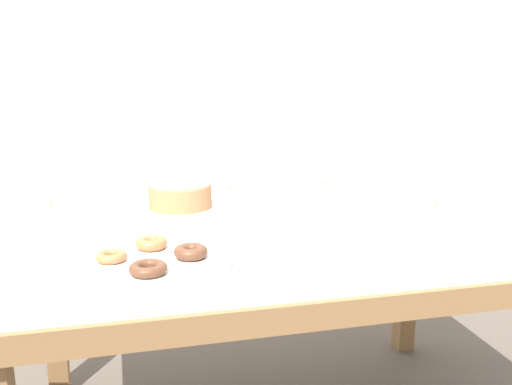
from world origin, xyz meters
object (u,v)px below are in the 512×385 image
object	(u,v)px
cake_chocolate_round	(180,199)
tealight_left_edge	(437,207)
tealight_centre	(51,206)
plate_stack	(380,180)
tealight_near_cakes	(230,191)
pastry_platter	(154,260)
tealight_right_edge	(325,186)

from	to	relation	value
cake_chocolate_round	tealight_left_edge	size ratio (longest dim) A/B	6.51
tealight_centre	plate_stack	bearing A→B (deg)	1.93
plate_stack	cake_chocolate_round	bearing A→B (deg)	-168.63
cake_chocolate_round	tealight_left_edge	xyz separation A→B (m)	(0.75, -0.17, -0.03)
plate_stack	tealight_near_cakes	size ratio (longest dim) A/B	5.25
plate_stack	tealight_centre	bearing A→B (deg)	-178.07
pastry_platter	tealight_near_cakes	bearing A→B (deg)	65.16
tealight_right_edge	tealight_left_edge	bearing A→B (deg)	-58.71
tealight_centre	tealight_right_edge	distance (m)	0.91
cake_chocolate_round	tealight_left_edge	world-z (taller)	cake_chocolate_round
tealight_right_edge	tealight_near_cakes	bearing A→B (deg)	-179.26
plate_stack	tealight_centre	world-z (taller)	plate_stack
pastry_platter	tealight_left_edge	size ratio (longest dim) A/B	8.54
tealight_left_edge	tealight_near_cakes	world-z (taller)	same
pastry_platter	tealight_right_edge	bearing A→B (deg)	45.39
plate_stack	tealight_right_edge	xyz separation A→B (m)	(-0.19, 0.04, -0.02)
pastry_platter	tealight_right_edge	distance (m)	0.91
plate_stack	tealight_left_edge	size ratio (longest dim) A/B	5.25
tealight_near_cakes	plate_stack	bearing A→B (deg)	-4.33
pastry_platter	tealight_near_cakes	distance (m)	0.71
cake_chocolate_round	tealight_right_edge	bearing A→B (deg)	19.63
tealight_left_edge	tealight_near_cakes	size ratio (longest dim) A/B	1.00
tealight_left_edge	tealight_near_cakes	distance (m)	0.66
tealight_near_cakes	pastry_platter	bearing A→B (deg)	-114.84
tealight_right_edge	plate_stack	bearing A→B (deg)	-13.25
tealight_near_cakes	tealight_right_edge	distance (m)	0.34
plate_stack	tealight_centre	size ratio (longest dim) A/B	5.25
tealight_centre	tealight_right_edge	world-z (taller)	same
cake_chocolate_round	tealight_right_edge	size ratio (longest dim) A/B	6.51
tealight_left_edge	cake_chocolate_round	bearing A→B (deg)	166.88
plate_stack	tealight_near_cakes	xyz separation A→B (m)	(-0.53, 0.04, -0.02)
cake_chocolate_round	tealight_right_edge	distance (m)	0.56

